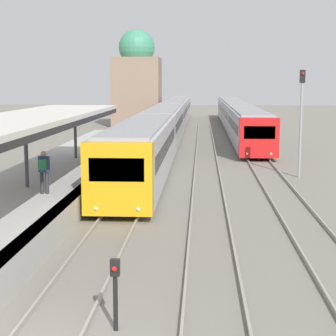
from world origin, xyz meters
The scene contains 7 objects.
platform_canopy centered at (-3.92, 12.20, 3.78)m, with size 4.00×22.34×2.90m.
person_on_platform centered at (-2.87, 10.84, 1.99)m, with size 0.40×0.40×1.66m.
train_near centered at (0.00, 44.78, 1.75)m, with size 2.68×68.77×3.16m.
train_far centered at (6.95, 52.04, 1.70)m, with size 2.65×49.86×3.05m.
signal_post_near centered at (1.34, 1.27, 0.99)m, with size 0.20×0.22×1.58m.
signal_mast_far centered at (8.59, 21.22, 3.66)m, with size 0.28×0.29×5.92m.
distant_domed_building centered at (-4.58, 57.02, 5.29)m, with size 5.53×5.53×11.41m.
Camera 1 is at (3.14, -9.99, 5.26)m, focal length 60.00 mm.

